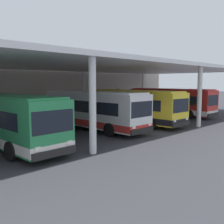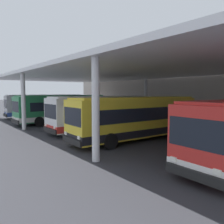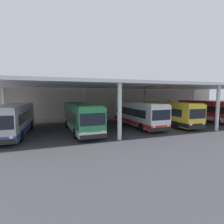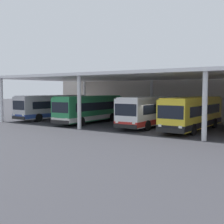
{
  "view_description": "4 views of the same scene",
  "coord_description": "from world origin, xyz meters",
  "px_view_note": "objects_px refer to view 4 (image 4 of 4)",
  "views": [
    {
      "loc": [
        -15.42,
        -13.2,
        3.91
      ],
      "look_at": [
        0.4,
        2.55,
        1.37
      ],
      "focal_mm": 41.96,
      "sensor_mm": 36.0,
      "label": 1
    },
    {
      "loc": [
        15.89,
        -8.8,
        3.53
      ],
      "look_at": [
        -0.93,
        3.88,
        1.71
      ],
      "focal_mm": 36.95,
      "sensor_mm": 36.0,
      "label": 2
    },
    {
      "loc": [
        -12.48,
        -17.46,
        4.24
      ],
      "look_at": [
        -5.21,
        2.08,
        2.14
      ],
      "focal_mm": 28.49,
      "sensor_mm": 36.0,
      "label": 3
    },
    {
      "loc": [
        12.79,
        -24.96,
        3.84
      ],
      "look_at": [
        -5.49,
        2.3,
        1.42
      ],
      "focal_mm": 47.56,
      "sensor_mm": 36.0,
      "label": 4
    }
  ],
  "objects_px": {
    "bus_second_bay": "(90,109)",
    "bus_middle_bay": "(151,111)",
    "bus_far_bay": "(193,113)",
    "bus_nearest_bay": "(52,107)"
  },
  "relations": [
    {
      "from": "bus_middle_bay",
      "to": "bus_far_bay",
      "type": "height_order",
      "value": "same"
    },
    {
      "from": "bus_middle_bay",
      "to": "bus_second_bay",
      "type": "bearing_deg",
      "value": -175.1
    },
    {
      "from": "bus_second_bay",
      "to": "bus_far_bay",
      "type": "distance_m",
      "value": 12.3
    },
    {
      "from": "bus_nearest_bay",
      "to": "bus_middle_bay",
      "type": "xyz_separation_m",
      "value": [
        14.5,
        0.03,
        0.0
      ]
    },
    {
      "from": "bus_second_bay",
      "to": "bus_middle_bay",
      "type": "relative_size",
      "value": 1.0
    },
    {
      "from": "bus_middle_bay",
      "to": "bus_far_bay",
      "type": "relative_size",
      "value": 0.99
    },
    {
      "from": "bus_middle_bay",
      "to": "bus_nearest_bay",
      "type": "bearing_deg",
      "value": -179.9
    },
    {
      "from": "bus_second_bay",
      "to": "bus_far_bay",
      "type": "bearing_deg",
      "value": 1.1
    },
    {
      "from": "bus_middle_bay",
      "to": "bus_far_bay",
      "type": "bearing_deg",
      "value": -5.16
    },
    {
      "from": "bus_nearest_bay",
      "to": "bus_second_bay",
      "type": "height_order",
      "value": "same"
    }
  ]
}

